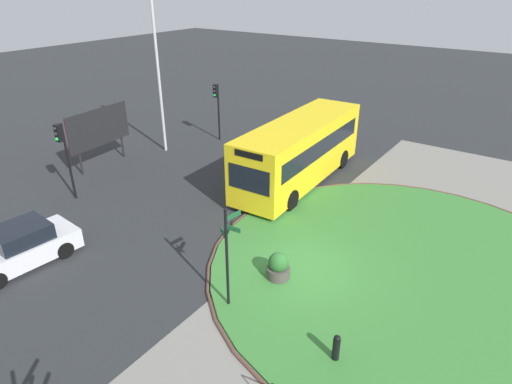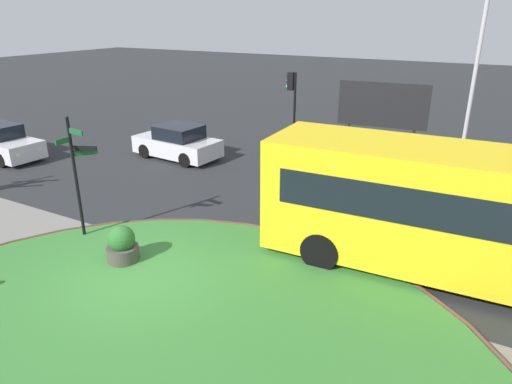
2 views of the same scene
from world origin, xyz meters
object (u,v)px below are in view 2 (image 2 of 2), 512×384
at_px(planter_near_signpost, 122,247).
at_px(signpost_directional, 77,169).
at_px(bus_yellow, 456,212).
at_px(car_far_lane, 0,143).
at_px(traffic_light_far, 292,95).
at_px(billboard_left, 383,106).
at_px(car_near_lane, 178,143).
at_px(lamppost_tall, 479,50).

bearing_deg(planter_near_signpost, signpost_directional, 164.20).
xyz_separation_m(signpost_directional, bus_yellow, (9.54, 2.98, -0.40)).
bearing_deg(car_far_lane, traffic_light_far, 35.39).
xyz_separation_m(signpost_directional, planter_near_signpost, (2.02, -0.57, -1.64)).
relative_size(car_far_lane, planter_near_signpost, 4.13).
height_order(car_far_lane, traffic_light_far, traffic_light_far).
height_order(car_far_lane, billboard_left, billboard_left).
xyz_separation_m(car_near_lane, billboard_left, (7.69, 5.37, 1.48)).
bearing_deg(car_near_lane, traffic_light_far, -138.57).
height_order(signpost_directional, bus_yellow, signpost_directional).
bearing_deg(traffic_light_far, billboard_left, -153.67).
distance_m(traffic_light_far, lamppost_tall, 7.62).
height_order(car_near_lane, car_far_lane, car_far_lane).
height_order(signpost_directional, lamppost_tall, lamppost_tall).
xyz_separation_m(car_far_lane, planter_near_signpost, (11.66, -4.35, -0.22)).
distance_m(car_near_lane, car_far_lane, 8.03).
xyz_separation_m(traffic_light_far, billboard_left, (3.53, 2.28, -0.56)).
height_order(signpost_directional, car_far_lane, signpost_directional).
distance_m(signpost_directional, car_near_lane, 8.21).
distance_m(car_far_lane, planter_near_signpost, 12.44).
bearing_deg(signpost_directional, car_far_lane, 158.60).
bearing_deg(traffic_light_far, planter_near_signpost, 85.81).
bearing_deg(billboard_left, planter_near_signpost, -107.57).
distance_m(signpost_directional, lamppost_tall, 15.07).
bearing_deg(bus_yellow, planter_near_signpost, 22.95).
bearing_deg(car_far_lane, car_near_lane, 32.37).
relative_size(car_near_lane, car_far_lane, 0.92).
bearing_deg(traffic_light_far, bus_yellow, 129.25).
bearing_deg(car_near_lane, signpost_directional, 113.59).
bearing_deg(lamppost_tall, car_far_lane, -156.11).
xyz_separation_m(car_near_lane, traffic_light_far, (4.16, 3.09, 2.04)).
xyz_separation_m(bus_yellow, car_near_lane, (-12.14, 4.67, -1.03)).
distance_m(bus_yellow, billboard_left, 10.99).
bearing_deg(bus_yellow, traffic_light_far, -46.59).
distance_m(car_near_lane, planter_near_signpost, 9.44).
relative_size(signpost_directional, traffic_light_far, 0.97).
height_order(signpost_directional, car_near_lane, signpost_directional).
bearing_deg(signpost_directional, car_near_lane, 108.78).
bearing_deg(signpost_directional, planter_near_signpost, -15.80).
bearing_deg(car_far_lane, lamppost_tall, 27.37).
relative_size(car_far_lane, lamppost_tall, 0.49).
bearing_deg(bus_yellow, lamppost_tall, -87.58).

